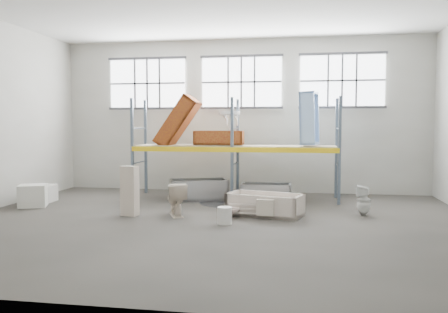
% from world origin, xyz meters
% --- Properties ---
extents(floor, '(12.00, 10.00, 0.10)m').
position_xyz_m(floor, '(0.00, 0.00, -0.05)').
color(floor, '#47423C').
rests_on(floor, ground).
extents(wall_back, '(12.00, 0.10, 5.00)m').
position_xyz_m(wall_back, '(0.00, 5.05, 2.50)').
color(wall_back, '#9E9D92').
rests_on(wall_back, ground).
extents(wall_front, '(12.00, 0.10, 5.00)m').
position_xyz_m(wall_front, '(0.00, -5.05, 2.50)').
color(wall_front, '#B5B4A7').
rests_on(wall_front, ground).
extents(window_left, '(2.60, 0.04, 1.60)m').
position_xyz_m(window_left, '(-3.20, 4.94, 3.60)').
color(window_left, white).
rests_on(window_left, wall_back).
extents(window_mid, '(2.60, 0.04, 1.60)m').
position_xyz_m(window_mid, '(0.00, 4.94, 3.60)').
color(window_mid, white).
rests_on(window_mid, wall_back).
extents(window_right, '(2.60, 0.04, 1.60)m').
position_xyz_m(window_right, '(3.20, 4.94, 3.60)').
color(window_right, white).
rests_on(window_right, wall_back).
extents(rack_upright_la, '(0.08, 0.08, 3.00)m').
position_xyz_m(rack_upright_la, '(-3.00, 2.90, 1.50)').
color(rack_upright_la, slate).
rests_on(rack_upright_la, floor).
extents(rack_upright_lb, '(0.08, 0.08, 3.00)m').
position_xyz_m(rack_upright_lb, '(-3.00, 4.10, 1.50)').
color(rack_upright_lb, slate).
rests_on(rack_upright_lb, floor).
extents(rack_upright_ma, '(0.08, 0.08, 3.00)m').
position_xyz_m(rack_upright_ma, '(0.00, 2.90, 1.50)').
color(rack_upright_ma, slate).
rests_on(rack_upright_ma, floor).
extents(rack_upright_mb, '(0.08, 0.08, 3.00)m').
position_xyz_m(rack_upright_mb, '(0.00, 4.10, 1.50)').
color(rack_upright_mb, slate).
rests_on(rack_upright_mb, floor).
extents(rack_upright_ra, '(0.08, 0.08, 3.00)m').
position_xyz_m(rack_upright_ra, '(3.00, 2.90, 1.50)').
color(rack_upright_ra, slate).
rests_on(rack_upright_ra, floor).
extents(rack_upright_rb, '(0.08, 0.08, 3.00)m').
position_xyz_m(rack_upright_rb, '(3.00, 4.10, 1.50)').
color(rack_upright_rb, slate).
rests_on(rack_upright_rb, floor).
extents(rack_beam_front, '(6.00, 0.10, 0.14)m').
position_xyz_m(rack_beam_front, '(0.00, 2.90, 1.50)').
color(rack_beam_front, yellow).
rests_on(rack_beam_front, floor).
extents(rack_beam_back, '(6.00, 0.10, 0.14)m').
position_xyz_m(rack_beam_back, '(0.00, 4.10, 1.50)').
color(rack_beam_back, yellow).
rests_on(rack_beam_back, floor).
extents(shelf_deck, '(5.90, 1.10, 0.03)m').
position_xyz_m(shelf_deck, '(0.00, 3.50, 1.58)').
color(shelf_deck, gray).
rests_on(shelf_deck, floor).
extents(wet_patch, '(1.80, 1.80, 0.00)m').
position_xyz_m(wet_patch, '(0.00, 2.70, 0.00)').
color(wet_patch, black).
rests_on(wet_patch, floor).
extents(bathtub_beige, '(1.97, 1.31, 0.53)m').
position_xyz_m(bathtub_beige, '(1.09, 1.06, 0.27)').
color(bathtub_beige, beige).
rests_on(bathtub_beige, floor).
extents(cistern_spare, '(0.40, 0.19, 0.38)m').
position_xyz_m(cistern_spare, '(1.14, 0.56, 0.28)').
color(cistern_spare, beige).
rests_on(cistern_spare, bathtub_beige).
extents(sink_in_tub, '(0.46, 0.46, 0.14)m').
position_xyz_m(sink_in_tub, '(0.32, 0.61, 0.16)').
color(sink_in_tub, beige).
rests_on(sink_in_tub, bathtub_beige).
extents(toilet_beige, '(0.75, 0.92, 0.81)m').
position_xyz_m(toilet_beige, '(-1.04, 0.63, 0.41)').
color(toilet_beige, '#F3E2CC').
rests_on(toilet_beige, floor).
extents(cistern_tall, '(0.43, 0.33, 1.21)m').
position_xyz_m(cistern_tall, '(-2.16, 0.47, 0.61)').
color(cistern_tall, beige).
rests_on(cistern_tall, floor).
extents(toilet_white, '(0.35, 0.34, 0.74)m').
position_xyz_m(toilet_white, '(3.48, 1.45, 0.37)').
color(toilet_white, white).
rests_on(toilet_white, floor).
extents(steel_tub_left, '(1.83, 1.29, 0.61)m').
position_xyz_m(steel_tub_left, '(-1.01, 3.02, 0.31)').
color(steel_tub_left, '#93969A').
rests_on(steel_tub_left, floor).
extents(steel_tub_right, '(1.42, 0.68, 0.52)m').
position_xyz_m(steel_tub_right, '(0.97, 3.09, 0.26)').
color(steel_tub_right, '#A9ACB0').
rests_on(steel_tub_right, floor).
extents(rust_tub_flat, '(1.51, 0.75, 0.42)m').
position_xyz_m(rust_tub_flat, '(-0.51, 3.63, 1.82)').
color(rust_tub_flat, '#905E1F').
rests_on(rust_tub_flat, shelf_deck).
extents(rust_tub_tilted, '(1.40, 0.84, 1.68)m').
position_xyz_m(rust_tub_tilted, '(-1.76, 3.51, 2.29)').
color(rust_tub_tilted, '#90470B').
rests_on(rust_tub_tilted, shelf_deck).
extents(sink_on_shelf, '(0.73, 0.62, 0.57)m').
position_xyz_m(sink_on_shelf, '(-0.15, 3.39, 2.09)').
color(sink_on_shelf, silver).
rests_on(sink_on_shelf, rust_tub_flat).
extents(blue_tub_upright, '(0.63, 0.80, 1.53)m').
position_xyz_m(blue_tub_upright, '(2.18, 3.48, 2.40)').
color(blue_tub_upright, '#93B8EB').
rests_on(blue_tub_upright, shelf_deck).
extents(bucket, '(0.33, 0.33, 0.38)m').
position_xyz_m(bucket, '(0.28, -0.10, 0.19)').
color(bucket, silver).
rests_on(bucket, floor).
extents(carton_near, '(0.87, 0.82, 0.60)m').
position_xyz_m(carton_near, '(-5.20, 1.20, 0.30)').
color(carton_near, silver).
rests_on(carton_near, floor).
extents(carton_far, '(0.60, 0.60, 0.48)m').
position_xyz_m(carton_far, '(-5.35, 1.99, 0.24)').
color(carton_far, beige).
rests_on(carton_far, floor).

